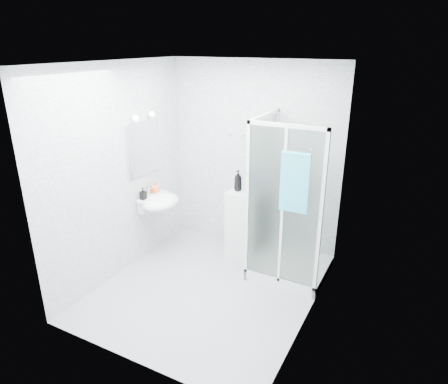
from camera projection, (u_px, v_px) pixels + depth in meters
The scene contains 12 objects.
room at pixel (205, 188), 4.32m from camera, with size 2.40×2.60×2.60m.
shower_enclosure at pixel (283, 242), 4.97m from camera, with size 0.90×0.95×2.00m.
wall_basin at pixel (159, 202), 5.30m from camera, with size 0.46×0.56×0.35m.
mirror at pixel (143, 148), 5.14m from camera, with size 0.02×0.60×0.70m, color white.
vanity_lights at pixel (143, 116), 4.97m from camera, with size 0.10×0.40×0.08m.
wall_hooks at pixel (235, 135), 5.35m from camera, with size 0.23×0.06×0.03m.
storage_cabinet at pixel (243, 223), 5.44m from camera, with size 0.39×0.42×0.93m.
hand_towel at pixel (295, 181), 4.20m from camera, with size 0.31×0.05×0.66m.
shampoo_bottle_a at pixel (238, 181), 5.25m from camera, with size 0.11×0.11×0.28m, color black.
shampoo_bottle_b at pixel (251, 183), 5.21m from camera, with size 0.11×0.11×0.24m, color #0D144E.
soap_dispenser_orange at pixel (155, 188), 5.38m from camera, with size 0.13×0.13×0.16m, color orange.
soap_dispenser_black at pixel (143, 194), 5.17m from camera, with size 0.07×0.07×0.16m, color black.
Camera 1 is at (2.06, -3.50, 2.79)m, focal length 32.00 mm.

